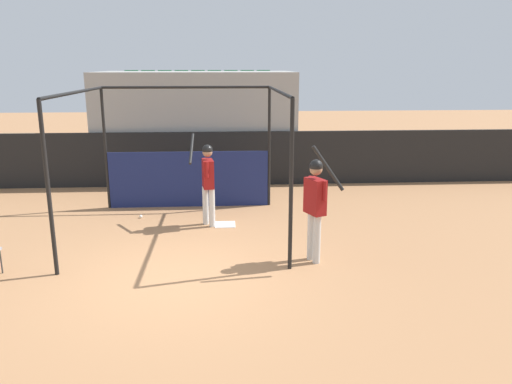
# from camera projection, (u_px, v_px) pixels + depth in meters

# --- Properties ---
(ground_plane) EXTENTS (60.00, 60.00, 0.00)m
(ground_plane) POSITION_uv_depth(u_px,v_px,m) (176.00, 277.00, 8.25)
(ground_plane) COLOR #A8754C
(outfield_wall) EXTENTS (24.00, 0.12, 1.55)m
(outfield_wall) POSITION_uv_depth(u_px,v_px,m) (195.00, 159.00, 14.34)
(outfield_wall) COLOR black
(outfield_wall) RESTS_ON ground
(bleacher_section) EXTENTS (5.95, 3.20, 3.23)m
(bleacher_section) POSITION_uv_depth(u_px,v_px,m) (197.00, 123.00, 15.74)
(bleacher_section) COLOR #9E9E99
(bleacher_section) RESTS_ON ground
(batting_cage) EXTENTS (4.00, 4.10, 2.93)m
(batting_cage) POSITION_uv_depth(u_px,v_px,m) (186.00, 162.00, 11.40)
(batting_cage) COLOR black
(batting_cage) RESTS_ON ground
(home_plate) EXTENTS (0.44, 0.44, 0.02)m
(home_plate) POSITION_uv_depth(u_px,v_px,m) (225.00, 225.00, 10.94)
(home_plate) COLOR white
(home_plate) RESTS_ON ground
(player_batter) EXTENTS (0.54, 0.88, 1.95)m
(player_batter) POSITION_uv_depth(u_px,v_px,m) (208.00, 177.00, 10.65)
(player_batter) COLOR silver
(player_batter) RESTS_ON ground
(player_waiting) EXTENTS (0.60, 0.63, 2.14)m
(player_waiting) POSITION_uv_depth(u_px,v_px,m) (315.00, 200.00, 8.65)
(player_waiting) COLOR silver
(player_waiting) RESTS_ON ground
(baseball) EXTENTS (0.07, 0.07, 0.07)m
(baseball) POSITION_uv_depth(u_px,v_px,m) (141.00, 216.00, 11.42)
(baseball) COLOR white
(baseball) RESTS_ON ground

